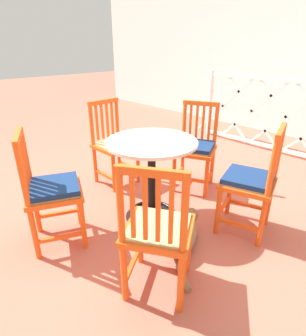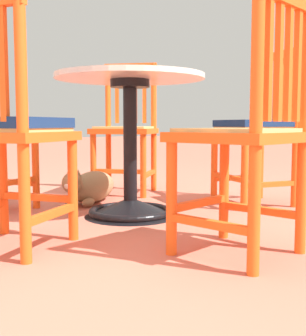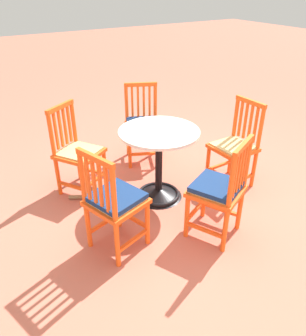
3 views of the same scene
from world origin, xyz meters
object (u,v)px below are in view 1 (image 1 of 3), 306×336
orange_chair_at_corner (195,148)px  orange_chair_by_planter (158,232)px  cafe_table (152,189)px  orange_chair_facing_out (114,145)px  tabby_cat (184,235)px  orange_chair_near_fence (251,182)px  orange_chair_tucked_in (51,191)px

orange_chair_at_corner → orange_chair_by_planter: same height
cafe_table → orange_chair_facing_out: (-0.81, 0.19, 0.15)m
orange_chair_by_planter → tabby_cat: (-0.16, 0.44, -0.34)m
orange_chair_at_corner → orange_chair_facing_out: (-0.70, -0.55, -0.01)m
orange_chair_facing_out → tabby_cat: (1.28, -0.29, -0.34)m
orange_chair_at_corner → orange_chair_near_fence: 0.85m
cafe_table → tabby_cat: bearing=-11.7°
orange_chair_facing_out → tabby_cat: size_ratio=1.50×
orange_chair_tucked_in → orange_chair_near_fence: 1.55m
orange_chair_facing_out → orange_chair_tucked_in: size_ratio=1.00×
orange_chair_facing_out → tabby_cat: orange_chair_facing_out is taller
cafe_table → orange_chair_by_planter: orange_chair_by_planter is taller
cafe_table → orange_chair_near_fence: 0.83m
orange_chair_near_fence → orange_chair_at_corner: bearing=159.7°
orange_chair_by_planter → tabby_cat: size_ratio=1.50×
orange_chair_at_corner → orange_chair_near_fence: size_ratio=1.00×
orange_chair_tucked_in → orange_chair_by_planter: size_ratio=1.00×
orange_chair_at_corner → tabby_cat: orange_chair_at_corner is taller
cafe_table → orange_chair_by_planter: 0.84m
orange_chair_facing_out → orange_chair_by_planter: same height
cafe_table → tabby_cat: 0.52m
orange_chair_tucked_in → cafe_table: bearing=71.3°
orange_chair_tucked_in → orange_chair_by_planter: (0.89, 0.25, -0.01)m
orange_chair_facing_out → orange_chair_by_planter: (1.44, -0.72, 0.00)m
cafe_table → orange_chair_facing_out: size_ratio=0.83×
orange_chair_at_corner → tabby_cat: 1.08m
orange_chair_by_planter → cafe_table: bearing=139.5°
orange_chair_at_corner → orange_chair_facing_out: same height
cafe_table → orange_chair_by_planter: (0.63, -0.54, 0.15)m
cafe_table → tabby_cat: size_ratio=1.25×
orange_chair_tucked_in → orange_chair_by_planter: same height
orange_chair_at_corner → tabby_cat: size_ratio=1.50×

